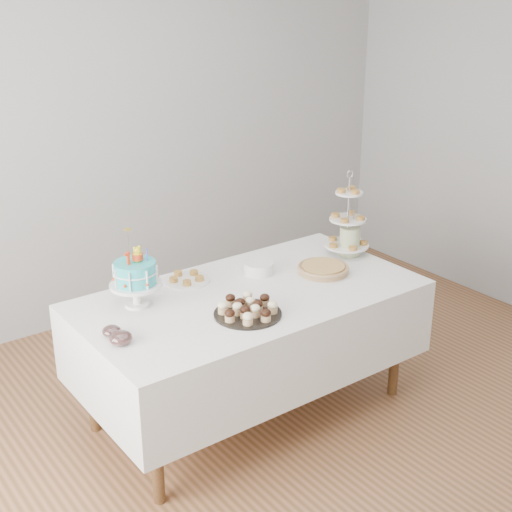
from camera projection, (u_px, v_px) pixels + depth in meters
floor at (281, 435)px, 4.02m from camera, size 5.00×5.00×0.00m
walls at (285, 207)px, 3.52m from camera, size 5.04×4.04×2.70m
table at (250, 329)px, 4.04m from camera, size 1.92×1.02×0.77m
birthday_cake at (136, 286)px, 3.77m from camera, size 0.28×0.28×0.43m
cupcake_tray at (248, 308)px, 3.69m from camera, size 0.36×0.36×0.08m
pie at (323, 269)px, 4.21m from camera, size 0.31×0.31×0.05m
tiered_stand at (348, 220)px, 4.43m from camera, size 0.28×0.28×0.55m
plate_stack at (258, 268)px, 4.21m from camera, size 0.17×0.17×0.07m
pastry_plate at (186, 279)px, 4.10m from camera, size 0.27×0.27×0.04m
jam_bowl_a at (121, 338)px, 3.41m from camera, size 0.11×0.11×0.07m
jam_bowl_b at (112, 331)px, 3.48m from camera, size 0.09×0.09×0.06m
utensil_pitcher at (350, 240)px, 4.45m from camera, size 0.13×0.13×0.29m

